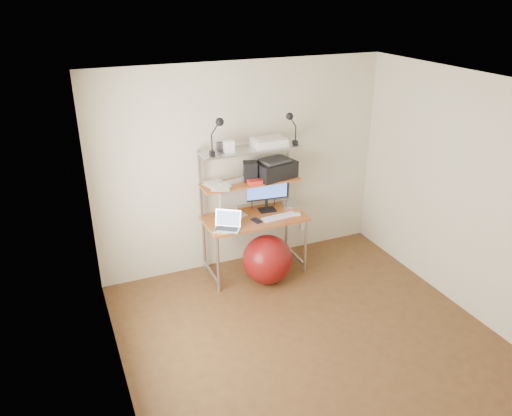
% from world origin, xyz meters
% --- Properties ---
extents(room, '(3.60, 3.60, 3.60)m').
position_xyz_m(room, '(0.00, 0.00, 1.25)').
color(room, brown).
rests_on(room, ground).
extents(computer_desk, '(1.20, 0.60, 1.57)m').
position_xyz_m(computer_desk, '(0.00, 1.50, 0.96)').
color(computer_desk, '#B75523').
rests_on(computer_desk, ground).
extents(desktop, '(1.20, 0.60, 0.00)m').
position_xyz_m(desktop, '(0.00, 1.44, 0.74)').
color(desktop, '#B75523').
rests_on(desktop, computer_desk).
extents(mid_shelf, '(1.18, 0.34, 0.00)m').
position_xyz_m(mid_shelf, '(0.00, 1.57, 1.15)').
color(mid_shelf, '#B75523').
rests_on(mid_shelf, computer_desk).
extents(top_shelf, '(1.18, 0.34, 0.00)m').
position_xyz_m(top_shelf, '(0.00, 1.57, 1.55)').
color(top_shelf, '#AEADB2').
rests_on(top_shelf, computer_desk).
extents(floor, '(3.60, 3.60, 0.00)m').
position_xyz_m(floor, '(0.00, 0.00, 0.00)').
color(floor, brown).
rests_on(floor, ground).
extents(wall_outlet, '(0.08, 0.01, 0.12)m').
position_xyz_m(wall_outlet, '(0.85, 1.79, 0.30)').
color(wall_outlet, white).
rests_on(wall_outlet, room).
extents(monitor_silver, '(0.44, 0.19, 0.49)m').
position_xyz_m(monitor_silver, '(-0.18, 1.57, 1.00)').
color(monitor_silver, silver).
rests_on(monitor_silver, desktop).
extents(monitor_black, '(0.56, 0.18, 0.56)m').
position_xyz_m(monitor_black, '(0.21, 1.57, 1.02)').
color(monitor_black, black).
rests_on(monitor_black, desktop).
extents(laptop, '(0.37, 0.36, 0.26)m').
position_xyz_m(laptop, '(-0.40, 1.29, 0.78)').
color(laptop, silver).
rests_on(laptop, desktop).
extents(keyboard, '(0.44, 0.16, 0.01)m').
position_xyz_m(keyboard, '(0.27, 1.32, 0.75)').
color(keyboard, white).
rests_on(keyboard, desktop).
extents(mouse, '(0.10, 0.07, 0.03)m').
position_xyz_m(mouse, '(0.48, 1.29, 0.75)').
color(mouse, white).
rests_on(mouse, desktop).
extents(mac_mini, '(0.28, 0.28, 0.04)m').
position_xyz_m(mac_mini, '(0.54, 1.54, 0.76)').
color(mac_mini, silver).
rests_on(mac_mini, desktop).
extents(phone, '(0.10, 0.15, 0.01)m').
position_xyz_m(phone, '(-0.02, 1.33, 0.75)').
color(phone, black).
rests_on(phone, desktop).
extents(printer, '(0.54, 0.42, 0.23)m').
position_xyz_m(printer, '(0.31, 1.57, 1.26)').
color(printer, black).
rests_on(printer, mid_shelf).
extents(nas_cube, '(0.19, 0.19, 0.23)m').
position_xyz_m(nas_cube, '(0.01, 1.59, 1.27)').
color(nas_cube, black).
rests_on(nas_cube, mid_shelf).
extents(red_box, '(0.17, 0.12, 0.05)m').
position_xyz_m(red_box, '(0.02, 1.47, 1.17)').
color(red_box, red).
rests_on(red_box, mid_shelf).
extents(scanner, '(0.39, 0.26, 0.10)m').
position_xyz_m(scanner, '(0.24, 1.57, 1.60)').
color(scanner, white).
rests_on(scanner, top_shelf).
extents(box_white, '(0.12, 0.10, 0.13)m').
position_xyz_m(box_white, '(-0.27, 1.53, 1.62)').
color(box_white, white).
rests_on(box_white, top_shelf).
extents(box_grey, '(0.09, 0.09, 0.09)m').
position_xyz_m(box_grey, '(-0.33, 1.63, 1.60)').
color(box_grey, '#303033').
rests_on(box_grey, top_shelf).
extents(clip_lamp_left, '(0.16, 0.09, 0.41)m').
position_xyz_m(clip_lamp_left, '(-0.41, 1.48, 1.85)').
color(clip_lamp_left, black).
rests_on(clip_lamp_left, top_shelf).
extents(clip_lamp_right, '(0.15, 0.09, 0.39)m').
position_xyz_m(clip_lamp_right, '(0.47, 1.49, 1.83)').
color(clip_lamp_right, black).
rests_on(clip_lamp_right, top_shelf).
extents(exercise_ball, '(0.59, 0.59, 0.59)m').
position_xyz_m(exercise_ball, '(0.05, 1.17, 0.29)').
color(exercise_ball, maroon).
rests_on(exercise_ball, floor).
extents(paper_stack, '(0.32, 0.40, 0.02)m').
position_xyz_m(paper_stack, '(-0.41, 1.57, 1.16)').
color(paper_stack, white).
rests_on(paper_stack, mid_shelf).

